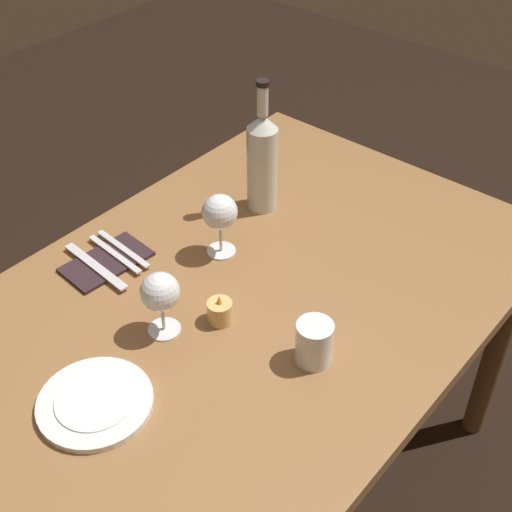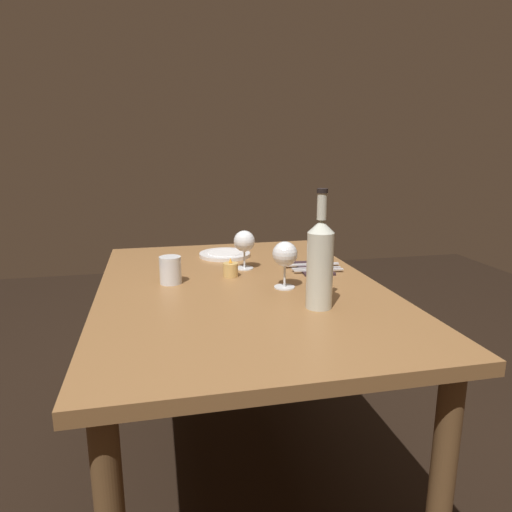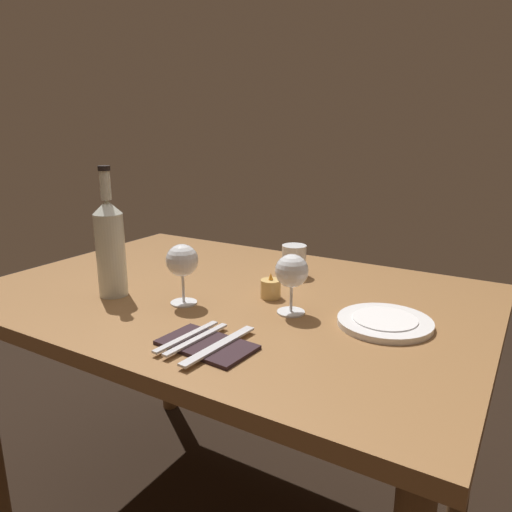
% 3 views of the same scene
% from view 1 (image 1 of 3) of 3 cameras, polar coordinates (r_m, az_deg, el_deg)
% --- Properties ---
extents(ground_plane, '(6.00, 6.00, 0.00)m').
position_cam_1_polar(ground_plane, '(2.07, -0.31, -18.00)').
color(ground_plane, black).
extents(dining_table, '(1.30, 0.90, 0.74)m').
position_cam_1_polar(dining_table, '(1.56, -0.40, -5.08)').
color(dining_table, olive).
rests_on(dining_table, ground).
extents(wine_glass_left, '(0.08, 0.08, 0.14)m').
position_cam_1_polar(wine_glass_left, '(1.35, -7.79, -3.01)').
color(wine_glass_left, white).
rests_on(wine_glass_left, dining_table).
extents(wine_glass_right, '(0.08, 0.08, 0.15)m').
position_cam_1_polar(wine_glass_right, '(1.53, -2.96, 3.48)').
color(wine_glass_right, white).
rests_on(wine_glass_right, dining_table).
extents(wine_bottle, '(0.07, 0.07, 0.33)m').
position_cam_1_polar(wine_bottle, '(1.66, 0.51, 7.80)').
color(wine_bottle, silver).
rests_on(wine_bottle, dining_table).
extents(water_tumbler, '(0.07, 0.07, 0.09)m').
position_cam_1_polar(water_tumbler, '(1.33, 4.72, -7.16)').
color(water_tumbler, white).
rests_on(water_tumbler, dining_table).
extents(votive_candle, '(0.05, 0.05, 0.07)m').
position_cam_1_polar(votive_candle, '(1.41, -2.95, -4.58)').
color(votive_candle, '#DBB266').
rests_on(votive_candle, dining_table).
extents(dinner_plate, '(0.21, 0.21, 0.02)m').
position_cam_1_polar(dinner_plate, '(1.31, -12.93, -11.53)').
color(dinner_plate, white).
rests_on(dinner_plate, dining_table).
extents(folded_napkin, '(0.20, 0.12, 0.01)m').
position_cam_1_polar(folded_napkin, '(1.59, -12.04, -0.46)').
color(folded_napkin, '#2D1E23').
rests_on(folded_napkin, dining_table).
extents(fork_inner, '(0.03, 0.18, 0.00)m').
position_cam_1_polar(fork_inner, '(1.60, -11.40, 0.16)').
color(fork_inner, silver).
rests_on(fork_inner, folded_napkin).
extents(fork_outer, '(0.03, 0.18, 0.00)m').
position_cam_1_polar(fork_outer, '(1.61, -10.74, 0.59)').
color(fork_outer, silver).
rests_on(fork_outer, folded_napkin).
extents(table_knife, '(0.04, 0.21, 0.00)m').
position_cam_1_polar(table_knife, '(1.58, -12.90, -0.82)').
color(table_knife, silver).
rests_on(table_knife, folded_napkin).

